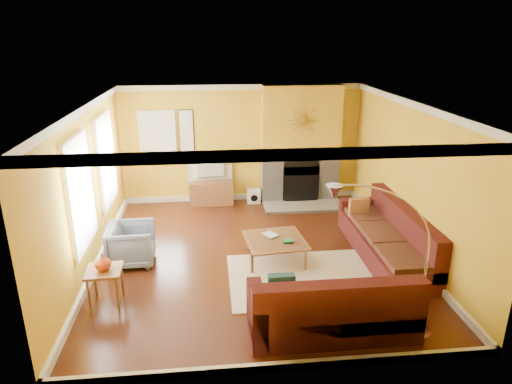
{
  "coord_description": "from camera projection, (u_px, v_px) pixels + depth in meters",
  "views": [
    {
      "loc": [
        -0.74,
        -7.31,
        3.79
      ],
      "look_at": [
        0.06,
        0.4,
        1.07
      ],
      "focal_mm": 32.0,
      "sensor_mm": 36.0,
      "label": 1
    }
  ],
  "objects": [
    {
      "name": "fireplace",
      "position": [
        301.0,
        144.0,
        10.5
      ],
      "size": [
        1.8,
        0.4,
        2.7
      ],
      "primitive_type": null,
      "color": "#9F9B96",
      "rests_on": "floor"
    },
    {
      "name": "subwoofer",
      "position": [
        254.0,
        196.0,
        10.73
      ],
      "size": [
        0.3,
        0.3,
        0.3
      ],
      "primitive_type": "cube",
      "color": "white",
      "rests_on": "floor"
    },
    {
      "name": "rug",
      "position": [
        303.0,
        278.0,
        7.43
      ],
      "size": [
        2.4,
        1.8,
        0.02
      ],
      "primitive_type": "cube",
      "color": "beige",
      "rests_on": "floor"
    },
    {
      "name": "coffee_table",
      "position": [
        275.0,
        249.0,
        8.0
      ],
      "size": [
        1.11,
        1.11,
        0.4
      ],
      "primitive_type": null,
      "rotation": [
        0.0,
        0.0,
        0.11
      ],
      "color": "white",
      "rests_on": "floor"
    },
    {
      "name": "vase",
      "position": [
        103.0,
        262.0,
        6.55
      ],
      "size": [
        0.24,
        0.24,
        0.25
      ],
      "primitive_type": "imported",
      "rotation": [
        0.0,
        0.0,
        -0.02
      ],
      "color": "#DB4B1D",
      "rests_on": "side_table"
    },
    {
      "name": "tv",
      "position": [
        211.0,
        169.0,
        10.41
      ],
      "size": [
        1.03,
        0.25,
        0.59
      ],
      "primitive_type": "imported",
      "rotation": [
        0.0,
        0.0,
        3.26
      ],
      "color": "black",
      "rests_on": "media_console"
    },
    {
      "name": "wall_front",
      "position": [
        283.0,
        272.0,
        4.92
      ],
      "size": [
        5.5,
        0.02,
        2.7
      ],
      "primitive_type": "cube",
      "color": "yellow",
      "rests_on": "ground"
    },
    {
      "name": "window_left_near",
      "position": [
        105.0,
        160.0,
        8.65
      ],
      "size": [
        0.06,
        1.22,
        1.72
      ],
      "primitive_type": "cube",
      "color": "white",
      "rests_on": "wall_left"
    },
    {
      "name": "baseboard",
      "position": [
        255.0,
        253.0,
        8.17
      ],
      "size": [
        5.5,
        6.0,
        0.12
      ],
      "primitive_type": null,
      "color": "white",
      "rests_on": "floor"
    },
    {
      "name": "window_left_far",
      "position": [
        79.0,
        193.0,
        6.86
      ],
      "size": [
        0.06,
        1.22,
        1.72
      ],
      "primitive_type": "cube",
      "color": "white",
      "rests_on": "wall_left"
    },
    {
      "name": "wall_back",
      "position": [
        242.0,
        144.0,
        10.57
      ],
      "size": [
        5.5,
        0.02,
        2.7
      ],
      "primitive_type": "cube",
      "color": "yellow",
      "rests_on": "ground"
    },
    {
      "name": "mantel",
      "position": [
        303.0,
        151.0,
        10.31
      ],
      "size": [
        1.92,
        0.22,
        0.08
      ],
      "primitive_type": "cube",
      "color": "white",
      "rests_on": "fireplace"
    },
    {
      "name": "wall_left",
      "position": [
        87.0,
        190.0,
        7.47
      ],
      "size": [
        0.02,
        6.0,
        2.7
      ],
      "primitive_type": "cube",
      "color": "yellow",
      "rests_on": "ground"
    },
    {
      "name": "wall_right",
      "position": [
        411.0,
        179.0,
        8.01
      ],
      "size": [
        0.02,
        6.0,
        2.7
      ],
      "primitive_type": "cube",
      "color": "yellow",
      "rests_on": "ground"
    },
    {
      "name": "ceiling",
      "position": [
        255.0,
        104.0,
        7.29
      ],
      "size": [
        5.5,
        6.0,
        0.02
      ],
      "primitive_type": "cube",
      "color": "white",
      "rests_on": "ground"
    },
    {
      "name": "arc_lamp",
      "position": [
        383.0,
        265.0,
        5.67
      ],
      "size": [
        1.35,
        0.36,
        2.12
      ],
      "primitive_type": null,
      "color": "silver",
      "rests_on": "floor"
    },
    {
      "name": "sunburst",
      "position": [
        304.0,
        120.0,
        10.09
      ],
      "size": [
        0.7,
        0.04,
        0.7
      ],
      "primitive_type": null,
      "color": "olive",
      "rests_on": "fireplace"
    },
    {
      "name": "floor",
      "position": [
        255.0,
        256.0,
        8.19
      ],
      "size": [
        5.5,
        6.0,
        0.02
      ],
      "primitive_type": "cube",
      "color": "#552512",
      "rests_on": "ground"
    },
    {
      "name": "side_table",
      "position": [
        106.0,
        286.0,
        6.68
      ],
      "size": [
        0.52,
        0.52,
        0.55
      ],
      "primitive_type": null,
      "rotation": [
        0.0,
        0.0,
        0.04
      ],
      "color": "brown",
      "rests_on": "floor"
    },
    {
      "name": "wall_art",
      "position": [
        187.0,
        135.0,
        10.32
      ],
      "size": [
        0.34,
        0.04,
        1.14
      ],
      "primitive_type": "cube",
      "color": "white",
      "rests_on": "wall_back"
    },
    {
      "name": "hearth",
      "position": [
        303.0,
        206.0,
        10.42
      ],
      "size": [
        1.8,
        0.7,
        0.06
      ],
      "primitive_type": "cube",
      "color": "#9F9B96",
      "rests_on": "floor"
    },
    {
      "name": "window_back",
      "position": [
        158.0,
        138.0,
        10.27
      ],
      "size": [
        0.82,
        0.06,
        1.22
      ],
      "primitive_type": "cube",
      "color": "white",
      "rests_on": "wall_back"
    },
    {
      "name": "armchair",
      "position": [
        131.0,
        244.0,
        7.82
      ],
      "size": [
        0.81,
        0.79,
        0.71
      ],
      "primitive_type": "imported",
      "rotation": [
        0.0,
        0.0,
        1.61
      ],
      "color": "slate",
      "rests_on": "floor"
    },
    {
      "name": "sectional_sofa",
      "position": [
        334.0,
        249.0,
        7.44
      ],
      "size": [
        3.05,
        3.87,
        0.9
      ],
      "primitive_type": null,
      "color": "#4E1919",
      "rests_on": "floor"
    },
    {
      "name": "crown_molding",
      "position": [
        255.0,
        108.0,
        7.31
      ],
      "size": [
        5.5,
        6.0,
        0.12
      ],
      "primitive_type": null,
      "color": "white",
      "rests_on": "ceiling"
    },
    {
      "name": "media_console",
      "position": [
        211.0,
        192.0,
        10.6
      ],
      "size": [
        1.0,
        0.45,
        0.55
      ],
      "primitive_type": "cube",
      "color": "brown",
      "rests_on": "floor"
    },
    {
      "name": "book",
      "position": [
        266.0,
        236.0,
        8.01
      ],
      "size": [
        0.31,
        0.33,
        0.03
      ],
      "primitive_type": "imported",
      "rotation": [
        0.0,
        0.0,
        0.55
      ],
      "color": "white",
      "rests_on": "coffee_table"
    }
  ]
}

